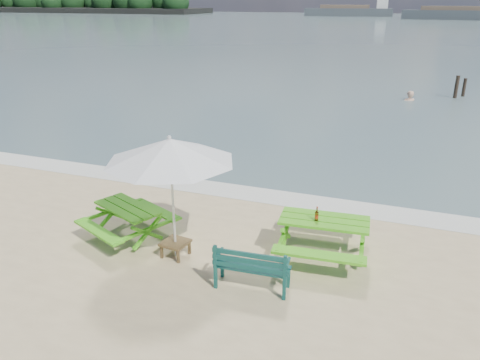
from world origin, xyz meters
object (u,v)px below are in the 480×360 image
(picnic_table_right, at_px, (323,238))
(beer_bottle, at_px, (317,216))
(patio_umbrella, at_px, (170,150))
(picnic_table_left, at_px, (129,223))
(swimmer, at_px, (408,109))
(park_bench, at_px, (252,275))
(side_table, at_px, (176,248))

(picnic_table_right, distance_m, beer_bottle, 0.52)
(patio_umbrella, bearing_deg, picnic_table_left, 165.12)
(picnic_table_left, bearing_deg, swimmer, 73.46)
(picnic_table_left, xyz_separation_m, picnic_table_right, (3.86, 0.64, 0.04))
(picnic_table_left, relative_size, picnic_table_right, 1.06)
(park_bench, bearing_deg, picnic_table_left, 164.56)
(swimmer, bearing_deg, picnic_table_right, -93.93)
(picnic_table_right, height_order, patio_umbrella, patio_umbrella)
(patio_umbrella, xyz_separation_m, beer_bottle, (2.50, 0.86, -1.24))
(picnic_table_right, bearing_deg, side_table, -159.78)
(picnic_table_left, distance_m, park_bench, 3.06)
(beer_bottle, relative_size, swimmer, 0.15)
(picnic_table_right, bearing_deg, picnic_table_left, -170.59)
(side_table, distance_m, patio_umbrella, 1.96)
(picnic_table_right, relative_size, beer_bottle, 7.18)
(picnic_table_left, height_order, park_bench, park_bench)
(picnic_table_left, relative_size, park_bench, 1.60)
(picnic_table_left, relative_size, swimmer, 1.14)
(beer_bottle, bearing_deg, park_bench, -120.20)
(picnic_table_left, relative_size, beer_bottle, 7.63)
(picnic_table_left, bearing_deg, park_bench, -15.44)
(picnic_table_right, relative_size, swimmer, 1.07)
(patio_umbrella, height_order, swimmer, patio_umbrella)
(picnic_table_right, height_order, beer_bottle, beer_bottle)
(picnic_table_left, height_order, swimmer, picnic_table_left)
(park_bench, distance_m, beer_bottle, 1.68)
(picnic_table_right, height_order, side_table, picnic_table_right)
(beer_bottle, bearing_deg, picnic_table_left, -171.84)
(picnic_table_right, height_order, swimmer, picnic_table_right)
(patio_umbrella, distance_m, swimmer, 17.64)
(side_table, bearing_deg, patio_umbrella, 0.00)
(park_bench, bearing_deg, swimmer, 83.42)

